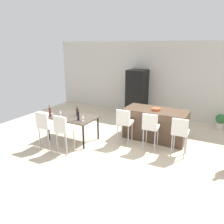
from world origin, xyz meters
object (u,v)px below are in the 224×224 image
wine_bottle_left (78,116)px  wine_glass_near (83,117)px  bar_chair_left (124,121)px  wine_glass_middle (60,112)px  fruit_bowl (156,109)px  potted_plant (220,121)px  bar_chair_right (180,131)px  refrigerator (137,93)px  dining_chair_near (45,124)px  wine_bottle_right (50,112)px  dining_chair_far (63,128)px  dining_table (73,119)px  bar_chair_middle (151,126)px  kitchen_island (155,124)px  wine_bottle_far (77,112)px

wine_bottle_left → wine_glass_near: (0.14, 0.02, -0.01)m
bar_chair_left → wine_glass_middle: 1.93m
fruit_bowl → potted_plant: size_ratio=0.46×
wine_glass_middle → bar_chair_right: bearing=10.0°
wine_glass_near → refrigerator: (0.24, 3.31, 0.06)m
dining_chair_near → bar_chair_right: bearing=20.7°
bar_chair_left → bar_chair_right: bearing=-0.0°
wine_bottle_right → wine_glass_middle: 0.30m
dining_chair_far → fruit_bowl: (1.84, 2.00, 0.26)m
dining_table → dining_chair_far: (0.31, -0.80, 0.02)m
bar_chair_right → wine_glass_middle: (-3.38, -0.60, 0.17)m
wine_bottle_left → bar_chair_left: bearing=30.5°
bar_chair_middle → dining_chair_near: 2.85m
fruit_bowl → wine_glass_middle: bearing=-152.0°
kitchen_island → wine_bottle_left: 2.34m
dining_table → wine_bottle_far: 0.24m
dining_chair_far → wine_bottle_far: 0.99m
bar_chair_left → wine_bottle_right: wine_bottle_right is taller
bar_chair_middle → bar_chair_right: bearing=-0.0°
wine_glass_middle → refrigerator: refrigerator is taller
bar_chair_left → dining_chair_far: 1.71m
bar_chair_left → wine_glass_near: size_ratio=6.03×
dining_table → wine_glass_middle: (-0.35, -0.14, 0.19)m
dining_chair_far → wine_glass_middle: bearing=135.1°
bar_chair_middle → refrigerator: size_ratio=0.57×
wine_glass_middle → refrigerator: (1.09, 3.26, 0.06)m
wine_glass_middle → dining_chair_near: bearing=-86.6°
bar_chair_left → wine_bottle_far: bearing=-167.6°
wine_bottle_right → fruit_bowl: 3.13m
wine_bottle_far → dining_chair_far: bearing=-75.0°
dining_table → dining_chair_near: bearing=-111.3°
dining_chair_near → dining_chair_far: bearing=-0.0°
kitchen_island → wine_glass_near: kitchen_island is taller
bar_chair_middle → dining_table: 2.30m
wine_bottle_right → wine_glass_near: wine_bottle_right is taller
wine_bottle_right → refrigerator: size_ratio=0.19×
wine_bottle_far → wine_glass_middle: bearing=-145.1°
wine_bottle_far → fruit_bowl: 2.35m
bar_chair_middle → bar_chair_right: same height
bar_chair_middle → wine_glass_middle: size_ratio=6.03×
dining_table → wine_glass_middle: size_ratio=8.02×
wine_bottle_right → dining_chair_near: bearing=-60.7°
wine_glass_middle → kitchen_island: bearing=29.6°
fruit_bowl → wine_bottle_far: bearing=-153.4°
dining_chair_near → wine_bottle_far: (0.37, 0.95, 0.15)m
dining_chair_near → potted_plant: 5.71m
dining_chair_near → refrigerator: refrigerator is taller
bar_chair_left → dining_chair_far: size_ratio=1.00×
dining_table → potted_plant: (3.83, 3.11, -0.38)m
wine_glass_middle → fruit_bowl: size_ratio=0.71×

